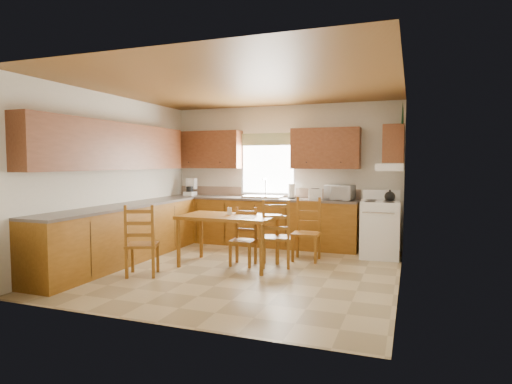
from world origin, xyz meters
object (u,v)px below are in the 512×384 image
(stove, at_px, (379,230))
(dining_table, at_px, (229,241))
(microwave, at_px, (340,193))
(chair_far_left, at_px, (243,237))
(chair_near_left, at_px, (142,240))
(chair_far_right, at_px, (306,230))
(chair_near_right, at_px, (276,233))

(stove, bearing_deg, dining_table, -150.15)
(microwave, height_order, chair_far_left, microwave)
(dining_table, relative_size, chair_near_left, 1.45)
(chair_far_right, bearing_deg, microwave, 66.73)
(microwave, xyz_separation_m, dining_table, (-1.42, -1.74, -0.66))
(chair_far_left, bearing_deg, microwave, 50.98)
(chair_near_right, height_order, chair_far_right, chair_near_right)
(chair_far_left, bearing_deg, chair_far_right, 35.77)
(dining_table, relative_size, chair_far_left, 1.66)
(chair_near_left, relative_size, chair_near_right, 0.98)
(stove, relative_size, microwave, 2.05)
(chair_near_left, bearing_deg, chair_near_right, -167.64)
(chair_near_left, xyz_separation_m, chair_far_left, (1.12, 1.04, -0.06))
(dining_table, distance_m, chair_far_left, 0.23)
(chair_far_left, height_order, chair_far_right, chair_far_right)
(stove, bearing_deg, chair_near_right, -143.85)
(microwave, bearing_deg, chair_far_right, -101.90)
(dining_table, xyz_separation_m, chair_near_right, (0.70, 0.22, 0.12))
(stove, relative_size, chair_near_left, 0.92)
(microwave, height_order, chair_near_left, microwave)
(dining_table, bearing_deg, chair_far_right, 37.49)
(chair_near_right, bearing_deg, chair_near_left, 18.81)
(chair_far_right, bearing_deg, chair_far_left, -144.15)
(stove, relative_size, dining_table, 0.63)
(chair_near_right, height_order, chair_far_left, chair_near_right)
(microwave, xyz_separation_m, chair_near_left, (-2.34, -2.67, -0.55))
(microwave, relative_size, dining_table, 0.31)
(chair_far_left, bearing_deg, stove, 31.85)
(chair_near_right, bearing_deg, microwave, -131.71)
(chair_far_right, bearing_deg, stove, 28.65)
(chair_near_left, height_order, chair_far_left, chair_near_left)
(microwave, relative_size, chair_near_left, 0.45)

